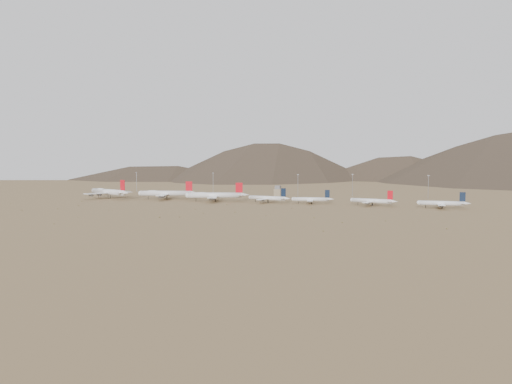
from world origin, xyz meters
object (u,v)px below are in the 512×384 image
(narrowbody_b, at_px, (312,199))
(control_tower, at_px, (278,191))
(widebody_centre, at_px, (166,193))
(widebody_east, at_px, (215,195))
(widebody_west, at_px, (109,192))
(narrowbody_a, at_px, (268,198))

(narrowbody_b, distance_m, control_tower, 105.06)
(widebody_centre, bearing_deg, widebody_east, -25.42)
(control_tower, bearing_deg, widebody_west, -149.03)
(widebody_west, relative_size, narrowbody_a, 1.47)
(widebody_centre, xyz_separation_m, control_tower, (97.25, 88.72, -1.32))
(widebody_east, distance_m, control_tower, 103.00)
(narrowbody_a, bearing_deg, narrowbody_b, 16.51)
(narrowbody_a, height_order, narrowbody_b, narrowbody_a)
(widebody_centre, distance_m, control_tower, 131.64)
(widebody_east, bearing_deg, narrowbody_a, -16.07)
(widebody_west, xyz_separation_m, control_tower, (163.27, 97.99, -1.90))
(widebody_east, xyz_separation_m, narrowbody_b, (97.83, 10.56, -2.23))
(widebody_east, relative_size, control_tower, 5.13)
(control_tower, bearing_deg, widebody_centre, -137.63)
(widebody_centre, bearing_deg, narrowbody_a, -19.90)
(narrowbody_a, height_order, control_tower, narrowbody_a)
(widebody_centre, relative_size, control_tower, 5.20)
(widebody_west, height_order, narrowbody_b, widebody_west)
(widebody_west, xyz_separation_m, widebody_centre, (66.02, 9.27, -0.59))
(narrowbody_a, xyz_separation_m, control_tower, (-18.68, 91.76, 0.45))
(widebody_east, relative_size, narrowbody_a, 1.36)
(narrowbody_b, bearing_deg, widebody_west, 170.28)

